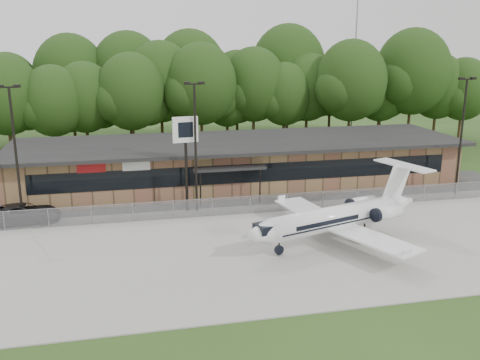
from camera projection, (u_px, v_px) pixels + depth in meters
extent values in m
plane|color=#274117|center=(336.00, 302.00, 27.88)|extent=(160.00, 160.00, 0.00)
cube|color=#9E9B93|center=(289.00, 245.00, 35.43)|extent=(64.00, 18.00, 0.08)
cube|color=#383835|center=(249.00, 197.00, 46.29)|extent=(50.00, 9.00, 0.06)
cube|color=olive|center=(238.00, 164.00, 50.04)|extent=(40.00, 10.00, 4.00)
cube|color=black|center=(251.00, 173.00, 45.22)|extent=(36.00, 0.08, 1.60)
cube|color=black|center=(239.00, 142.00, 49.02)|extent=(41.00, 11.50, 0.30)
cube|color=black|center=(229.00, 168.00, 44.08)|extent=(6.00, 1.60, 0.20)
cube|color=#A51417|center=(91.00, 168.00, 42.21)|extent=(2.20, 0.06, 0.70)
cube|color=silver|center=(136.00, 166.00, 42.93)|extent=(2.20, 0.06, 0.70)
cube|color=gray|center=(263.00, 204.00, 41.86)|extent=(46.00, 0.03, 1.50)
cube|color=gray|center=(263.00, 195.00, 41.67)|extent=(46.00, 0.04, 0.04)
cylinder|color=gray|center=(355.00, 45.00, 74.61)|extent=(0.20, 0.20, 25.00)
cylinder|color=black|center=(16.00, 158.00, 38.44)|extent=(0.18, 0.18, 10.00)
cube|color=black|center=(9.00, 87.00, 37.16)|extent=(1.20, 0.12, 0.12)
cube|color=black|center=(0.00, 86.00, 37.03)|extent=(0.45, 0.30, 0.22)
cube|color=black|center=(17.00, 86.00, 37.25)|extent=(0.45, 0.30, 0.22)
cylinder|color=black|center=(196.00, 150.00, 41.15)|extent=(0.18, 0.18, 10.00)
cube|color=black|center=(194.00, 84.00, 39.87)|extent=(1.20, 0.12, 0.12)
cube|color=black|center=(187.00, 83.00, 39.73)|extent=(0.45, 0.30, 0.22)
cube|color=black|center=(201.00, 83.00, 39.96)|extent=(0.45, 0.30, 0.22)
cylinder|color=black|center=(461.00, 139.00, 45.94)|extent=(0.18, 0.18, 10.00)
cube|color=black|center=(467.00, 79.00, 44.66)|extent=(1.20, 0.12, 0.12)
cube|color=black|center=(462.00, 78.00, 44.52)|extent=(0.45, 0.30, 0.22)
cube|color=black|center=(473.00, 78.00, 44.75)|extent=(0.45, 0.30, 0.22)
cylinder|color=white|center=(333.00, 220.00, 35.35)|extent=(10.13, 4.61, 1.62)
cone|color=white|center=(255.00, 236.00, 32.41)|extent=(2.42, 2.15, 1.62)
cone|color=white|center=(400.00, 204.00, 38.30)|extent=(2.61, 2.22, 1.62)
cube|color=white|center=(374.00, 240.00, 32.91)|extent=(3.96, 6.46, 0.12)
cube|color=white|center=(308.00, 211.00, 38.50)|extent=(3.96, 6.46, 0.12)
cylinder|color=white|center=(387.00, 214.00, 36.01)|extent=(2.40, 1.54, 0.91)
cylinder|color=white|center=(361.00, 204.00, 38.13)|extent=(2.40, 1.54, 0.91)
cube|color=white|center=(396.00, 185.00, 37.68)|extent=(2.41, 0.89, 3.04)
cube|color=white|center=(404.00, 166.00, 37.65)|extent=(2.66, 4.83, 0.10)
cube|color=black|center=(264.00, 229.00, 32.68)|extent=(1.33, 1.46, 0.51)
cube|color=black|center=(352.00, 234.00, 36.58)|extent=(1.51, 2.56, 0.71)
cylinder|color=black|center=(279.00, 251.00, 33.64)|extent=(0.76, 0.76, 0.22)
imported|color=#282729|center=(23.00, 214.00, 39.62)|extent=(5.49, 2.73, 1.49)
cylinder|color=black|center=(186.00, 167.00, 41.64)|extent=(0.24, 0.24, 7.22)
cube|color=silver|center=(185.00, 130.00, 40.88)|extent=(2.00, 0.48, 1.98)
cube|color=black|center=(186.00, 130.00, 40.77)|extent=(1.17, 0.19, 1.17)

